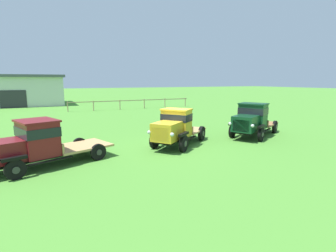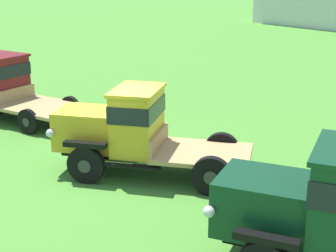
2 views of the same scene
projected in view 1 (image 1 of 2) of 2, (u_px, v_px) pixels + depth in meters
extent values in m
plane|color=#47842D|center=(172.00, 148.00, 14.59)|extent=(240.00, 240.00, 0.00)
cube|color=#2D2D33|center=(13.00, 99.00, 35.32)|extent=(3.20, 0.08, 2.40)
cylinder|color=#997F60|center=(68.00, 107.00, 31.20)|extent=(0.12, 0.12, 1.24)
cylinder|color=#997F60|center=(93.00, 106.00, 32.07)|extent=(0.12, 0.12, 1.24)
cylinder|color=#997F60|center=(120.00, 105.00, 33.58)|extent=(0.12, 0.12, 1.24)
cylinder|color=#997F60|center=(144.00, 104.00, 35.12)|extent=(0.12, 0.12, 1.24)
cylinder|color=#997F60|center=(165.00, 103.00, 36.62)|extent=(0.12, 0.12, 1.24)
cylinder|color=#997F60|center=(185.00, 102.00, 37.87)|extent=(0.12, 0.12, 1.24)
cube|color=#997F60|center=(133.00, 100.00, 34.24)|extent=(16.18, 0.08, 0.10)
cylinder|color=black|center=(15.00, 170.00, 9.81)|extent=(0.78, 0.40, 0.77)
cylinder|color=#2D2D2D|center=(16.00, 170.00, 9.75)|extent=(0.27, 0.12, 0.27)
cylinder|color=black|center=(2.00, 159.00, 11.10)|extent=(0.78, 0.40, 0.77)
cylinder|color=#2D2D2D|center=(2.00, 159.00, 11.16)|extent=(0.27, 0.12, 0.27)
cylinder|color=black|center=(98.00, 152.00, 12.25)|extent=(0.78, 0.40, 0.77)
cylinder|color=#2D2D2D|center=(99.00, 152.00, 12.19)|extent=(0.27, 0.12, 0.27)
cylinder|color=black|center=(79.00, 145.00, 13.55)|extent=(0.78, 0.40, 0.77)
cylinder|color=#2D2D2D|center=(79.00, 145.00, 13.60)|extent=(0.27, 0.12, 0.27)
cube|color=black|center=(51.00, 154.00, 11.62)|extent=(5.02, 2.65, 0.12)
cube|color=maroon|center=(0.00, 152.00, 10.20)|extent=(1.92, 1.76, 0.84)
cube|color=black|center=(14.00, 159.00, 9.74)|extent=(0.91, 0.49, 0.12)
cube|color=black|center=(1.00, 149.00, 11.03)|extent=(0.91, 0.49, 0.12)
cube|color=maroon|center=(38.00, 139.00, 11.15)|extent=(1.78, 1.98, 1.45)
cube|color=black|center=(37.00, 131.00, 11.09)|extent=(1.84, 2.04, 0.41)
cube|color=maroon|center=(36.00, 121.00, 11.02)|extent=(1.92, 2.10, 0.08)
cube|color=black|center=(51.00, 161.00, 10.74)|extent=(1.76, 0.75, 0.05)
cube|color=black|center=(35.00, 152.00, 12.01)|extent=(1.76, 0.75, 0.05)
cube|color=tan|center=(81.00, 146.00, 12.60)|extent=(3.02, 2.64, 0.10)
cube|color=tan|center=(55.00, 146.00, 11.71)|extent=(0.68, 1.69, 0.44)
cylinder|color=black|center=(184.00, 143.00, 13.67)|extent=(0.82, 0.71, 0.90)
cylinder|color=#2D2D2D|center=(186.00, 144.00, 13.62)|extent=(0.26, 0.22, 0.31)
cylinder|color=black|center=(155.00, 140.00, 14.41)|extent=(0.82, 0.71, 0.90)
cylinder|color=#2D2D2D|center=(153.00, 140.00, 14.46)|extent=(0.26, 0.22, 0.31)
cylinder|color=black|center=(202.00, 133.00, 16.28)|extent=(0.82, 0.71, 0.90)
cylinder|color=#2D2D2D|center=(203.00, 133.00, 16.23)|extent=(0.26, 0.22, 0.31)
cylinder|color=black|center=(176.00, 131.00, 17.02)|extent=(0.82, 0.71, 0.90)
cylinder|color=#2D2D2D|center=(175.00, 131.00, 17.07)|extent=(0.26, 0.22, 0.31)
cube|color=black|center=(179.00, 135.00, 15.24)|extent=(3.97, 3.45, 0.12)
cube|color=gold|center=(167.00, 131.00, 13.73)|extent=(1.93, 1.89, 0.94)
cube|color=silver|center=(160.00, 135.00, 13.10)|extent=(0.64, 0.78, 0.71)
sphere|color=silver|center=(172.00, 135.00, 12.80)|extent=(0.20, 0.20, 0.20)
sphere|color=silver|center=(149.00, 132.00, 13.35)|extent=(0.20, 0.20, 0.20)
cube|color=black|center=(184.00, 134.00, 13.58)|extent=(0.93, 0.80, 0.12)
cube|color=black|center=(155.00, 131.00, 14.32)|extent=(0.93, 0.80, 0.12)
cube|color=gold|center=(176.00, 123.00, 14.78)|extent=(1.70, 1.78, 1.46)
cube|color=black|center=(176.00, 117.00, 14.73)|extent=(1.75, 1.83, 0.41)
cube|color=gold|center=(177.00, 109.00, 14.65)|extent=(1.82, 1.90, 0.08)
cube|color=black|center=(191.00, 138.00, 14.64)|extent=(1.14, 0.95, 0.05)
cube|color=black|center=(164.00, 135.00, 15.37)|extent=(1.14, 0.95, 0.05)
cube|color=tan|center=(187.00, 130.00, 16.32)|extent=(2.84, 2.77, 0.10)
cube|color=tan|center=(180.00, 129.00, 15.32)|extent=(1.09, 1.33, 0.44)
cylinder|color=black|center=(261.00, 134.00, 16.01)|extent=(0.85, 0.57, 0.88)
cylinder|color=#2D2D2D|center=(263.00, 135.00, 15.96)|extent=(0.28, 0.17, 0.31)
cylinder|color=black|center=(232.00, 131.00, 17.08)|extent=(0.85, 0.57, 0.88)
cylinder|color=#2D2D2D|center=(231.00, 131.00, 17.14)|extent=(0.28, 0.17, 0.31)
cylinder|color=black|center=(275.00, 127.00, 18.63)|extent=(0.85, 0.57, 0.88)
cylinder|color=#2D2D2D|center=(276.00, 127.00, 18.57)|extent=(0.28, 0.17, 0.31)
cylinder|color=black|center=(249.00, 124.00, 19.69)|extent=(0.85, 0.57, 0.88)
cylinder|color=#2D2D2D|center=(248.00, 124.00, 19.75)|extent=(0.28, 0.17, 0.31)
cube|color=black|center=(254.00, 128.00, 17.77)|extent=(4.63, 3.16, 0.12)
cube|color=#0F381E|center=(245.00, 123.00, 16.25)|extent=(1.99, 1.88, 0.96)
cube|color=silver|center=(241.00, 126.00, 15.66)|extent=(0.54, 0.92, 0.72)
sphere|color=silver|center=(253.00, 126.00, 15.24)|extent=(0.20, 0.20, 0.20)
sphere|color=silver|center=(230.00, 124.00, 16.04)|extent=(0.20, 0.20, 0.20)
cube|color=black|center=(261.00, 126.00, 15.93)|extent=(0.98, 0.66, 0.12)
cube|color=black|center=(233.00, 124.00, 16.99)|extent=(0.98, 0.66, 0.12)
cube|color=#0F381E|center=(253.00, 116.00, 17.28)|extent=(1.78, 1.97, 1.56)
cube|color=black|center=(253.00, 111.00, 17.22)|extent=(1.84, 2.03, 0.44)
cube|color=#0F381E|center=(253.00, 104.00, 17.14)|extent=(1.92, 2.09, 0.08)
cube|color=black|center=(266.00, 130.00, 17.00)|extent=(1.47, 0.89, 0.05)
cube|color=black|center=(240.00, 127.00, 18.04)|extent=(1.47, 0.89, 0.05)
cube|color=olive|center=(260.00, 124.00, 18.83)|extent=(3.04, 2.82, 0.10)
cube|color=olive|center=(255.00, 123.00, 17.85)|extent=(0.91, 1.57, 0.44)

